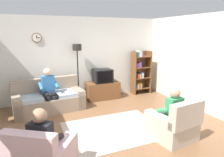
{
  "coord_description": "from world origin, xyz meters",
  "views": [
    {
      "loc": [
        -1.69,
        -3.94,
        2.18
      ],
      "look_at": [
        0.3,
        0.68,
        1.05
      ],
      "focal_mm": 32.43,
      "sensor_mm": 36.0,
      "label": 1
    }
  ],
  "objects_px": {
    "person_in_left_armchair": "(44,138)",
    "tv": "(103,76)",
    "armchair_near_bookshelf": "(173,126)",
    "floor_lamp": "(77,57)",
    "couch": "(49,100)",
    "person_on_couch": "(49,88)",
    "tv_stand": "(102,90)",
    "bookshelf": "(140,72)",
    "person_in_right_armchair": "(171,110)"
  },
  "relations": [
    {
      "from": "tv",
      "to": "armchair_near_bookshelf",
      "type": "bearing_deg",
      "value": -82.6
    },
    {
      "from": "bookshelf",
      "to": "armchair_near_bookshelf",
      "type": "bearing_deg",
      "value": -108.83
    },
    {
      "from": "bookshelf",
      "to": "person_in_left_armchair",
      "type": "bearing_deg",
      "value": -138.16
    },
    {
      "from": "tv",
      "to": "bookshelf",
      "type": "xyz_separation_m",
      "value": [
        1.48,
        0.09,
        0.01
      ]
    },
    {
      "from": "person_on_couch",
      "to": "person_in_left_armchair",
      "type": "xyz_separation_m",
      "value": [
        -0.37,
        -2.66,
        -0.09
      ]
    },
    {
      "from": "bookshelf",
      "to": "tv",
      "type": "bearing_deg",
      "value": -176.4
    },
    {
      "from": "tv_stand",
      "to": "floor_lamp",
      "type": "height_order",
      "value": "floor_lamp"
    },
    {
      "from": "armchair_near_bookshelf",
      "to": "person_in_left_armchair",
      "type": "distance_m",
      "value": 2.57
    },
    {
      "from": "person_on_couch",
      "to": "person_in_right_armchair",
      "type": "xyz_separation_m",
      "value": [
        2.17,
        -2.49,
        -0.09
      ]
    },
    {
      "from": "couch",
      "to": "person_on_couch",
      "type": "xyz_separation_m",
      "value": [
        0.02,
        -0.11,
        0.39
      ]
    },
    {
      "from": "person_on_couch",
      "to": "person_in_right_armchair",
      "type": "bearing_deg",
      "value": -48.95
    },
    {
      "from": "couch",
      "to": "person_in_right_armchair",
      "type": "xyz_separation_m",
      "value": [
        2.19,
        -2.6,
        0.29
      ]
    },
    {
      "from": "couch",
      "to": "tv_stand",
      "type": "xyz_separation_m",
      "value": [
        1.8,
        0.42,
        -0.03
      ]
    },
    {
      "from": "tv",
      "to": "floor_lamp",
      "type": "bearing_deg",
      "value": 171.21
    },
    {
      "from": "armchair_near_bookshelf",
      "to": "person_on_couch",
      "type": "relative_size",
      "value": 0.79
    },
    {
      "from": "person_on_couch",
      "to": "person_in_left_armchair",
      "type": "bearing_deg",
      "value": -98.02
    },
    {
      "from": "tv_stand",
      "to": "tv",
      "type": "relative_size",
      "value": 1.83
    },
    {
      "from": "couch",
      "to": "person_on_couch",
      "type": "distance_m",
      "value": 0.4
    },
    {
      "from": "tv_stand",
      "to": "tv",
      "type": "height_order",
      "value": "tv"
    },
    {
      "from": "couch",
      "to": "armchair_near_bookshelf",
      "type": "height_order",
      "value": "same"
    },
    {
      "from": "person_in_left_armchair",
      "to": "couch",
      "type": "bearing_deg",
      "value": 82.75
    },
    {
      "from": "floor_lamp",
      "to": "person_in_left_armchair",
      "type": "xyz_separation_m",
      "value": [
        -1.35,
        -3.29,
        -0.85
      ]
    },
    {
      "from": "couch",
      "to": "armchair_near_bookshelf",
      "type": "distance_m",
      "value": 3.47
    },
    {
      "from": "tv",
      "to": "person_in_right_armchair",
      "type": "height_order",
      "value": "person_in_right_armchair"
    },
    {
      "from": "tv",
      "to": "armchair_near_bookshelf",
      "type": "relative_size",
      "value": 0.62
    },
    {
      "from": "person_on_couch",
      "to": "person_in_right_armchair",
      "type": "relative_size",
      "value": 1.11
    },
    {
      "from": "couch",
      "to": "armchair_near_bookshelf",
      "type": "relative_size",
      "value": 2.04
    },
    {
      "from": "tv_stand",
      "to": "bookshelf",
      "type": "height_order",
      "value": "bookshelf"
    },
    {
      "from": "person_on_couch",
      "to": "person_in_left_armchair",
      "type": "distance_m",
      "value": 2.68
    },
    {
      "from": "person_in_left_armchair",
      "to": "person_in_right_armchair",
      "type": "xyz_separation_m",
      "value": [
        2.54,
        0.17,
        0.0
      ]
    },
    {
      "from": "tv_stand",
      "to": "tv",
      "type": "bearing_deg",
      "value": -90.0
    },
    {
      "from": "floor_lamp",
      "to": "person_in_left_armchair",
      "type": "bearing_deg",
      "value": -112.4
    },
    {
      "from": "bookshelf",
      "to": "floor_lamp",
      "type": "relative_size",
      "value": 0.85
    },
    {
      "from": "floor_lamp",
      "to": "person_on_couch",
      "type": "relative_size",
      "value": 1.49
    },
    {
      "from": "couch",
      "to": "bookshelf",
      "type": "relative_size",
      "value": 1.26
    },
    {
      "from": "couch",
      "to": "tv",
      "type": "relative_size",
      "value": 3.31
    },
    {
      "from": "armchair_near_bookshelf",
      "to": "person_in_right_armchair",
      "type": "distance_m",
      "value": 0.33
    },
    {
      "from": "person_on_couch",
      "to": "person_in_right_armchair",
      "type": "distance_m",
      "value": 3.3
    },
    {
      "from": "tv_stand",
      "to": "bookshelf",
      "type": "distance_m",
      "value": 1.57
    },
    {
      "from": "floor_lamp",
      "to": "person_on_couch",
      "type": "bearing_deg",
      "value": -147.28
    },
    {
      "from": "tv_stand",
      "to": "bookshelf",
      "type": "relative_size",
      "value": 0.7
    },
    {
      "from": "tv",
      "to": "tv_stand",
      "type": "bearing_deg",
      "value": 90.0
    },
    {
      "from": "tv_stand",
      "to": "couch",
      "type": "bearing_deg",
      "value": -166.83
    },
    {
      "from": "tv",
      "to": "armchair_near_bookshelf",
      "type": "height_order",
      "value": "tv"
    },
    {
      "from": "tv_stand",
      "to": "person_on_couch",
      "type": "relative_size",
      "value": 0.89
    },
    {
      "from": "person_in_left_armchair",
      "to": "person_in_right_armchair",
      "type": "height_order",
      "value": "same"
    },
    {
      "from": "floor_lamp",
      "to": "person_in_left_armchair",
      "type": "relative_size",
      "value": 1.65
    },
    {
      "from": "tv",
      "to": "armchair_near_bookshelf",
      "type": "xyz_separation_m",
      "value": [
        0.4,
        -3.08,
        -0.51
      ]
    },
    {
      "from": "bookshelf",
      "to": "floor_lamp",
      "type": "bearing_deg",
      "value": 179.24
    },
    {
      "from": "person_in_left_armchair",
      "to": "tv",
      "type": "bearing_deg",
      "value": 55.76
    }
  ]
}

